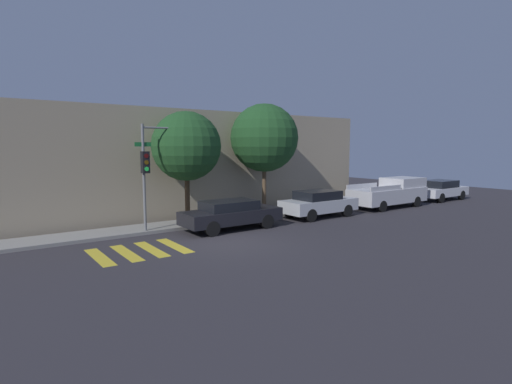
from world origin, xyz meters
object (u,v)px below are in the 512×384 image
Objects in this scene: sedan_middle at (319,203)px; pickup_truck at (391,193)px; traffic_light_pole at (155,158)px; tree_near_corner at (186,146)px; tree_midblock at (264,138)px; sedan_near_corner at (231,214)px; sedan_far_end at (440,190)px.

sedan_middle is 6.14m from pickup_truck.
tree_near_corner is (1.83, 0.79, 0.49)m from traffic_light_pole.
tree_midblock reaches higher than traffic_light_pole.
pickup_truck reaches higher than sedan_middle.
tree_near_corner is (-1.13, 2.06, 3.00)m from sedan_near_corner.
traffic_light_pole is 0.78× the size of tree_midblock.
tree_near_corner is at bearing 23.37° from traffic_light_pole.
traffic_light_pole is 6.47m from tree_midblock.
sedan_far_end reaches higher than sedan_near_corner.
sedan_near_corner is at bearing 180.00° from sedan_middle.
pickup_truck is at bearing -0.00° from sedan_near_corner.
sedan_middle reaches higher than sedan_far_end.
sedan_near_corner is 1.08× the size of sedan_middle.
sedan_near_corner is at bearing -23.22° from traffic_light_pole.
sedan_near_corner is 17.20m from sedan_far_end.
tree_near_corner is 0.90× the size of tree_midblock.
sedan_near_corner is at bearing -148.81° from tree_midblock.
traffic_light_pole is at bearing 175.02° from pickup_truck.
pickup_truck is 13.17m from tree_near_corner.
pickup_truck is 0.91× the size of tree_midblock.
traffic_light_pole is 1.08× the size of sedan_far_end.
sedan_far_end is (17.20, -0.00, 0.03)m from sedan_near_corner.
pickup_truck reaches higher than sedan_near_corner.
tree_near_corner is (-12.70, 2.06, 2.81)m from pickup_truck.
sedan_far_end is at bearing 0.00° from pickup_truck.
traffic_light_pole is 0.87× the size of tree_near_corner.
traffic_light_pole reaches higher than sedan_far_end.
traffic_light_pole is 20.34m from sedan_far_end.
sedan_far_end is at bearing -0.00° from sedan_near_corner.
sedan_far_end is at bearing -0.00° from sedan_middle.
traffic_light_pole is at bearing 176.40° from sedan_far_end.
sedan_middle is 7.49m from tree_near_corner.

